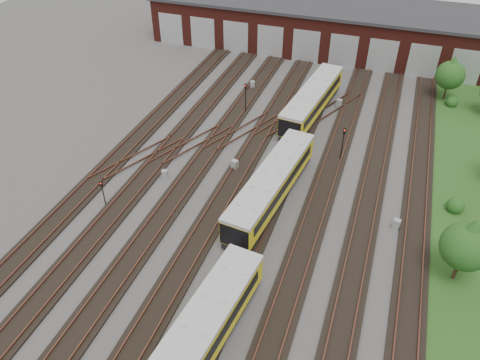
% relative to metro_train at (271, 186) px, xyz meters
% --- Properties ---
extents(ground, '(120.00, 120.00, 0.00)m').
position_rel_metro_train_xyz_m(ground, '(-2.00, -3.99, -1.82)').
color(ground, '#413F3D').
rests_on(ground, ground).
extents(track_network, '(30.40, 70.00, 0.33)m').
position_rel_metro_train_xyz_m(track_network, '(-2.17, -3.40, -1.71)').
color(track_network, black).
rests_on(track_network, ground).
extents(maintenance_shed, '(51.00, 12.50, 6.35)m').
position_rel_metro_train_xyz_m(maintenance_shed, '(-2.01, 35.99, 1.38)').
color(maintenance_shed, '#531B14').
rests_on(maintenance_shed, ground).
extents(grass_verge, '(8.00, 55.00, 0.05)m').
position_rel_metro_train_xyz_m(grass_verge, '(17.00, 6.01, -1.80)').
color(grass_verge, '#274C19').
rests_on(grass_verge, ground).
extents(metro_train, '(4.18, 46.28, 2.91)m').
position_rel_metro_train_xyz_m(metro_train, '(0.00, 0.00, 0.00)').
color(metro_train, black).
rests_on(metro_train, ground).
extents(signal_mast_0, '(0.26, 0.25, 2.62)m').
position_rel_metro_train_xyz_m(signal_mast_0, '(-13.22, -5.16, -0.13)').
color(signal_mast_0, black).
rests_on(signal_mast_0, ground).
extents(signal_mast_1, '(0.27, 0.25, 3.47)m').
position_rel_metro_train_xyz_m(signal_mast_1, '(-7.17, 14.23, 0.39)').
color(signal_mast_1, black).
rests_on(signal_mast_1, ground).
extents(signal_mast_2, '(0.24, 0.22, 2.87)m').
position_rel_metro_train_xyz_m(signal_mast_2, '(1.65, 21.76, 0.01)').
color(signal_mast_2, black).
rests_on(signal_mast_2, ground).
extents(signal_mast_3, '(0.28, 0.26, 3.59)m').
position_rel_metro_train_xyz_m(signal_mast_3, '(4.60, 8.33, 0.47)').
color(signal_mast_3, black).
rests_on(signal_mast_3, ground).
extents(relay_cabinet_0, '(0.62, 0.56, 0.86)m').
position_rel_metro_train_xyz_m(relay_cabinet_0, '(-10.18, 0.07, -1.39)').
color(relay_cabinet_0, '#95979A').
rests_on(relay_cabinet_0, ground).
extents(relay_cabinet_1, '(0.65, 0.59, 0.90)m').
position_rel_metro_train_xyz_m(relay_cabinet_1, '(-8.31, 20.19, -1.37)').
color(relay_cabinet_1, '#95979A').
rests_on(relay_cabinet_1, ground).
extents(relay_cabinet_2, '(0.74, 0.69, 0.99)m').
position_rel_metro_train_xyz_m(relay_cabinet_2, '(-4.59, 3.51, -1.33)').
color(relay_cabinet_2, '#95979A').
rests_on(relay_cabinet_2, ground).
extents(relay_cabinet_3, '(0.61, 0.52, 0.95)m').
position_rel_metro_train_xyz_m(relay_cabinet_3, '(2.63, 18.90, -1.34)').
color(relay_cabinet_3, '#95979A').
rests_on(relay_cabinet_3, ground).
extents(relay_cabinet_4, '(0.63, 0.56, 0.91)m').
position_rel_metro_train_xyz_m(relay_cabinet_4, '(10.50, 0.21, -1.37)').
color(relay_cabinet_4, '#95979A').
rests_on(relay_cabinet_4, ground).
extents(tree_0, '(3.28, 3.28, 5.44)m').
position_rel_metro_train_xyz_m(tree_0, '(14.00, 24.87, 1.67)').
color(tree_0, '#332217').
rests_on(tree_0, ground).
extents(tree_3, '(3.46, 3.46, 5.73)m').
position_rel_metro_train_xyz_m(tree_3, '(14.84, -3.81, 1.86)').
color(tree_3, '#332217').
rests_on(tree_3, ground).
extents(bush_0, '(1.48, 1.48, 1.48)m').
position_rel_metro_train_xyz_m(bush_0, '(15.00, 4.12, -1.08)').
color(bush_0, '#184513').
rests_on(bush_0, ground).
extents(bush_1, '(1.38, 1.38, 1.38)m').
position_rel_metro_train_xyz_m(bush_1, '(14.85, 23.53, -1.13)').
color(bush_1, '#184513').
rests_on(bush_1, ground).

